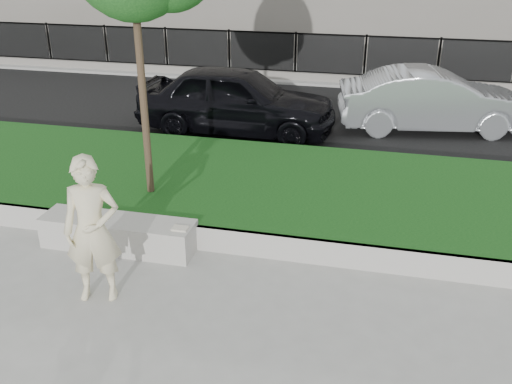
% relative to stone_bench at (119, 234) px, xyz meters
% --- Properties ---
extents(ground, '(90.00, 90.00, 0.00)m').
position_rel_stone_bench_xyz_m(ground, '(1.40, -0.80, -0.24)').
color(ground, gray).
rests_on(ground, ground).
extents(grass_bank, '(34.00, 4.00, 0.40)m').
position_rel_stone_bench_xyz_m(grass_bank, '(1.40, 2.20, -0.04)').
color(grass_bank, '#0D350F').
rests_on(grass_bank, ground).
extents(grass_kerb, '(34.00, 0.08, 0.40)m').
position_rel_stone_bench_xyz_m(grass_kerb, '(1.40, 0.24, -0.04)').
color(grass_kerb, '#A6A39C').
rests_on(grass_kerb, ground).
extents(street, '(34.00, 7.00, 0.04)m').
position_rel_stone_bench_xyz_m(street, '(1.40, 7.70, -0.22)').
color(street, black).
rests_on(street, ground).
extents(far_pavement, '(34.00, 3.00, 0.12)m').
position_rel_stone_bench_xyz_m(far_pavement, '(1.40, 12.20, -0.18)').
color(far_pavement, gray).
rests_on(far_pavement, ground).
extents(iron_fence, '(32.00, 0.30, 1.50)m').
position_rel_stone_bench_xyz_m(iron_fence, '(1.40, 11.20, 0.30)').
color(iron_fence, slate).
rests_on(iron_fence, far_pavement).
extents(stone_bench, '(2.39, 0.60, 0.49)m').
position_rel_stone_bench_xyz_m(stone_bench, '(0.00, 0.00, 0.00)').
color(stone_bench, '#A6A39C').
rests_on(stone_bench, ground).
extents(man, '(0.83, 0.66, 1.99)m').
position_rel_stone_bench_xyz_m(man, '(0.32, -1.25, 0.75)').
color(man, beige).
rests_on(man, ground).
extents(book, '(0.23, 0.17, 0.03)m').
position_rel_stone_bench_xyz_m(book, '(1.04, -0.07, 0.26)').
color(book, beige).
rests_on(book, stone_bench).
extents(car_dark, '(4.76, 2.02, 1.60)m').
position_rel_stone_bench_xyz_m(car_dark, '(0.33, 5.75, 0.60)').
color(car_dark, black).
rests_on(car_dark, street).
extents(car_silver, '(4.66, 2.28, 1.47)m').
position_rel_stone_bench_xyz_m(car_silver, '(4.88, 7.03, 0.53)').
color(car_silver, '#9DA1A6').
rests_on(car_silver, street).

